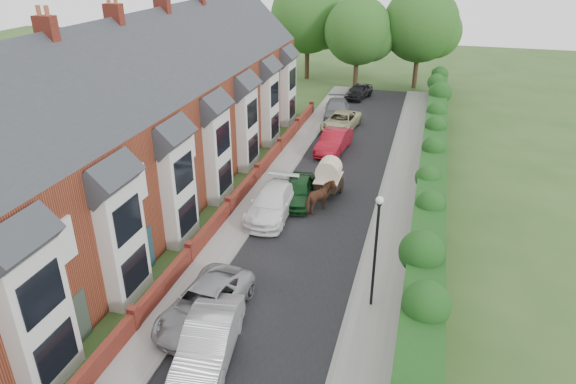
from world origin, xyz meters
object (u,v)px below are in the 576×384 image
car_beige (341,121)px  car_grey (337,109)px  horse (320,198)px  car_white (272,203)px  car_silver_b (205,304)px  horse_cart (329,175)px  car_green (298,191)px  car_black (359,91)px  car_red (334,141)px  lamppost (376,239)px  car_silver_a (209,341)px

car_beige → car_grey: car_grey is taller
car_beige → horse: (1.50, -14.64, 0.17)m
car_beige → car_white: bearing=-86.4°
car_white → car_silver_b: bearing=-90.6°
horse → horse_cart: 2.29m
car_beige → car_grey: bearing=114.5°
car_silver_b → horse: size_ratio=2.50×
car_green → car_black: bearing=84.0°
car_red → car_beige: size_ratio=0.94×
car_green → car_beige: size_ratio=0.84×
car_silver_b → car_white: 9.20m
car_silver_b → car_green: 11.24m
car_silver_b → car_black: car_silver_b is taller
car_red → car_beige: car_red is taller
lamppost → car_white: (-6.40, 6.60, -2.52)m
car_white → car_red: size_ratio=1.12×
horse_cart → car_silver_a: bearing=-95.5°
car_green → car_grey: size_ratio=0.83×
car_black → horse: bearing=-72.2°
car_red → car_black: size_ratio=1.15×
car_red → horse: horse is taller
car_grey → car_black: car_grey is taller
car_grey → horse: horse is taller
car_silver_b → horse: bearing=82.5°
car_silver_b → horse_cart: size_ratio=1.57×
car_silver_a → car_black: car_silver_a is taller
car_silver_b → horse_cart: bearing=84.8°
car_grey → car_silver_a: bearing=-96.3°
lamppost → car_white: lamppost is taller
horse_cart → lamppost: bearing=-68.6°
car_black → horse: size_ratio=2.01×
car_silver_a → car_black: (-0.13, 36.83, -0.09)m
car_green → car_black: (-0.01, 23.63, -0.02)m
lamppost → car_white: 9.53m
car_green → horse_cart: bearing=35.0°
car_silver_a → horse_cart: bearing=75.8°
car_grey → horse: size_ratio=2.49×
lamppost → car_black: bearing=99.6°
car_silver_b → car_grey: 28.00m
car_silver_b → car_red: 19.89m
car_silver_a → car_red: 21.84m
car_grey → lamppost: bearing=-84.2°
horse_cart → car_black: bearing=94.0°
car_silver_b → horse: 10.58m
car_green → car_beige: bearing=83.8°
car_red → car_silver_b: bearing=-88.6°
car_silver_a → car_white: size_ratio=0.91×
car_grey → horse_cart: size_ratio=1.56×
car_white → car_black: size_ratio=1.29×
car_red → horse_cart: horse_cart is taller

